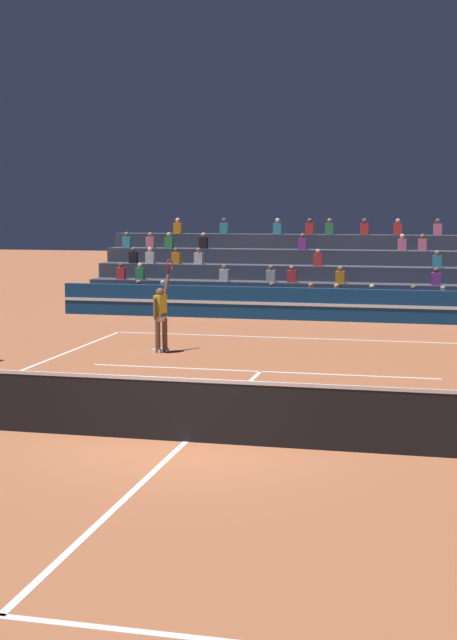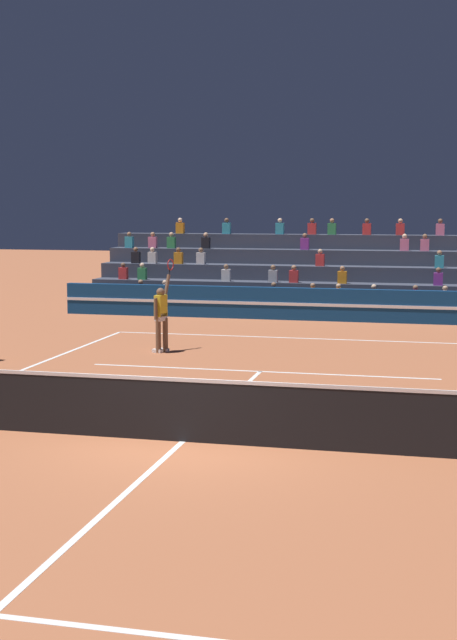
# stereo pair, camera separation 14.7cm
# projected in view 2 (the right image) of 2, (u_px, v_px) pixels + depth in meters

# --- Properties ---
(ground_plane) EXTENTS (120.00, 120.00, 0.00)m
(ground_plane) POSITION_uv_depth(u_px,v_px,m) (183.00, 442.00, 14.58)
(ground_plane) COLOR #AD603D
(court_lines) EXTENTS (11.10, 23.90, 0.01)m
(court_lines) POSITION_uv_depth(u_px,v_px,m) (183.00, 441.00, 14.58)
(court_lines) COLOR white
(court_lines) RESTS_ON ground
(tennis_net) EXTENTS (12.00, 0.10, 1.10)m
(tennis_net) POSITION_uv_depth(u_px,v_px,m) (183.00, 409.00, 14.51)
(tennis_net) COLOR black
(tennis_net) RESTS_ON ground
(sponsor_banner_wall) EXTENTS (18.00, 0.26, 1.10)m
(sponsor_banner_wall) POSITION_uv_depth(u_px,v_px,m) (317.00, 304.00, 30.01)
(sponsor_banner_wall) COLOR navy
(sponsor_banner_wall) RESTS_ON ground
(bleacher_stand) EXTENTS (17.59, 4.75, 3.38)m
(bleacher_stand) POSITION_uv_depth(u_px,v_px,m) (331.00, 281.00, 33.62)
(bleacher_stand) COLOR #383D4C
(bleacher_stand) RESTS_ON ground
(tennis_player) EXTENTS (0.41, 0.96, 2.49)m
(tennis_player) POSITION_uv_depth(u_px,v_px,m) (161.00, 315.00, 23.44)
(tennis_player) COLOR brown
(tennis_player) RESTS_ON ground
(tennis_ball) EXTENTS (0.07, 0.07, 0.07)m
(tennis_ball) POSITION_uv_depth(u_px,v_px,m) (409.00, 404.00, 17.24)
(tennis_ball) COLOR #C6DB33
(tennis_ball) RESTS_ON ground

